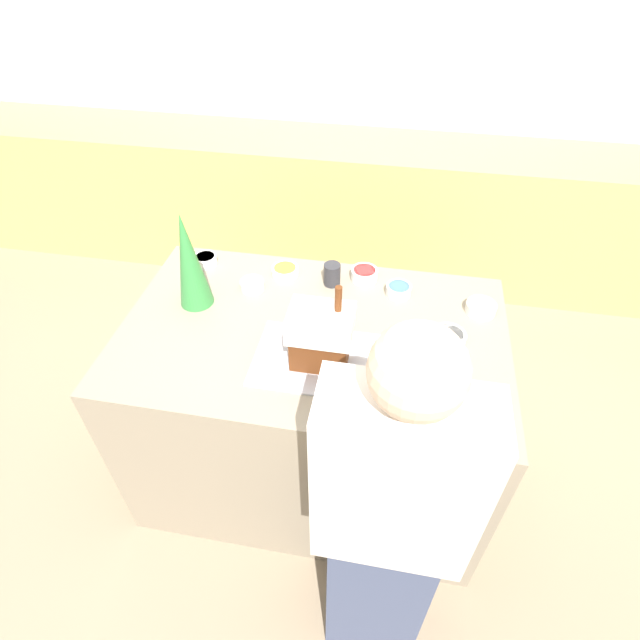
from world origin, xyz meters
name	(u,v)px	position (x,y,z in m)	size (l,w,h in m)	color
ground_plane	(314,464)	(0.00, 0.00, 0.00)	(12.00, 12.00, 0.00)	gray
wall_back	(374,68)	(0.00, 2.11, 1.30)	(8.00, 0.05, 2.60)	beige
back_cabinet_block	(361,209)	(0.00, 1.78, 0.47)	(6.00, 0.60, 0.94)	#DBBC60
kitchen_island	(314,407)	(0.00, 0.00, 0.46)	(1.48, 0.92, 0.93)	gray
baking_tray	(321,360)	(0.06, -0.15, 0.93)	(0.48, 0.33, 0.01)	#B2B2BC
gingerbread_house	(321,336)	(0.06, -0.15, 1.05)	(0.22, 0.17, 0.31)	#5B2D14
decorative_tree	(189,260)	(-0.50, 0.09, 1.13)	(0.13, 0.13, 0.41)	#33843D
candy_bowl_near_tray_right	(252,285)	(-0.30, 0.21, 0.95)	(0.10, 0.10, 0.04)	silver
candy_bowl_behind_tray	(206,260)	(-0.55, 0.35, 0.95)	(0.10, 0.10, 0.04)	white
candy_bowl_far_left	(285,271)	(-0.19, 0.33, 0.95)	(0.12, 0.12, 0.04)	white
candy_bowl_far_right	(364,274)	(0.16, 0.36, 0.96)	(0.11, 0.11, 0.05)	white
candy_bowl_near_tray_left	(399,290)	(0.31, 0.28, 0.95)	(0.10, 0.10, 0.04)	silver
candy_bowl_front_corner	(481,308)	(0.64, 0.23, 0.95)	(0.12, 0.12, 0.04)	silver
candy_bowl_center_rear	(449,337)	(0.51, 0.04, 0.95)	(0.13, 0.13, 0.04)	white
mug	(332,274)	(0.03, 0.30, 0.98)	(0.07, 0.07, 0.10)	#2D2D33
person	(388,526)	(0.35, -0.66, 0.83)	(0.42, 0.53, 1.60)	#424C6B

